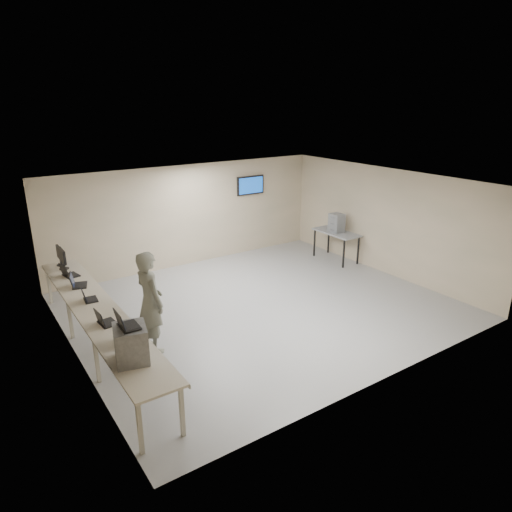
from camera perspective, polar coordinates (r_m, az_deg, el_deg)
room at (r=9.97m, az=0.62°, el=1.23°), size 8.01×7.01×2.81m
workbench at (r=8.73m, az=-19.22°, el=-6.69°), size 0.76×6.00×0.90m
equipment_box at (r=6.83m, az=-15.36°, el=-10.54°), size 0.56×0.61×0.53m
laptop_on_box at (r=6.66m, az=-16.06°, el=-8.11°), size 0.29×0.36×0.27m
laptop_0 at (r=7.43m, az=-16.39°, el=-9.79°), size 0.38×0.42×0.28m
laptop_1 at (r=8.06m, az=-18.45°, el=-7.67°), size 0.31×0.37×0.27m
laptop_2 at (r=9.07m, az=-20.29°, el=-4.90°), size 0.29×0.34×0.25m
laptop_3 at (r=9.81m, az=-21.53°, el=-3.16°), size 0.41×0.44×0.29m
laptop_4 at (r=10.44m, az=-22.43°, el=-1.99°), size 0.36×0.40×0.28m
monitor_near at (r=10.86m, az=-23.02°, el=-0.12°), size 0.21×0.47×0.46m
monitor_far at (r=11.14m, az=-23.33°, el=0.22°), size 0.20×0.44×0.44m
soldier at (r=8.55m, az=-13.09°, el=-5.61°), size 0.54×0.75×1.93m
side_table at (r=13.32m, az=10.03°, el=2.70°), size 0.66×1.42×0.85m
storage_bins at (r=13.22m, az=10.05°, el=4.10°), size 0.34×0.37×0.53m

